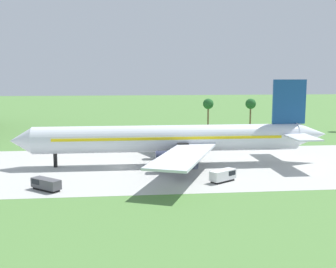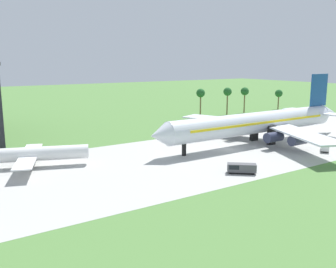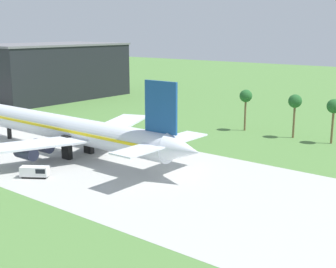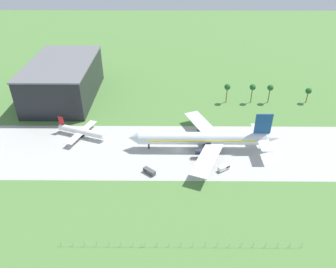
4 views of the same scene
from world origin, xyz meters
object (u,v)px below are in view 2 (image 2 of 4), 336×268
(jet_airliner, at_px, (260,123))
(fuel_truck, at_px, (241,168))
(regional_aircraft, at_px, (28,154))
(baggage_tug, at_px, (325,146))

(jet_airliner, relative_size, fuel_truck, 12.29)
(fuel_truck, bearing_deg, jet_airliner, 36.02)
(jet_airliner, relative_size, regional_aircraft, 2.84)
(jet_airliner, distance_m, fuel_truck, 31.74)
(jet_airliner, relative_size, baggage_tug, 12.58)
(jet_airliner, height_order, regional_aircraft, jet_airliner)
(regional_aircraft, xyz_separation_m, fuel_truck, (35.57, -28.86, -1.81))
(jet_airliner, height_order, fuel_truck, jet_airliner)
(jet_airliner, xyz_separation_m, baggage_tug, (7.24, -15.98, -4.67))
(jet_airliner, bearing_deg, fuel_truck, -143.98)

